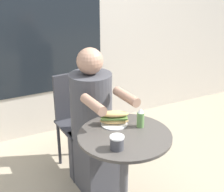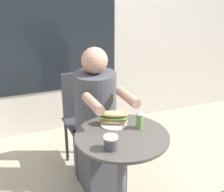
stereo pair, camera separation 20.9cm
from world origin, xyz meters
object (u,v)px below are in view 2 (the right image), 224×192
Objects in this scene: sandwich_on_plate at (113,119)px; condiment_bottle at (140,119)px; cafe_table at (122,161)px; seated_diner at (98,129)px; diner_chair at (85,111)px; drink_cup at (111,143)px.

condiment_bottle is at bearing -36.40° from sandwich_on_plate.
cafe_table is 0.49m from seated_diner.
diner_chair is at bearing 101.55° from condiment_bottle.
cafe_table is at bearing 46.33° from drink_cup.
sandwich_on_plate is (0.01, -0.34, 0.25)m from seated_diner.
sandwich_on_plate is at bearing 87.33° from diner_chair.
diner_chair is 0.35m from seated_diner.
drink_cup is at bearing -147.10° from condiment_bottle.
diner_chair is 0.85m from condiment_bottle.
diner_chair is at bearing 83.65° from drink_cup.
sandwich_on_plate is at bearing 66.75° from drink_cup.
cafe_table is 0.83× the size of diner_chair.
seated_diner is 0.42m from sandwich_on_plate.
diner_chair is 10.02× the size of drink_cup.
seated_diner is 0.55m from condiment_bottle.
seated_diner is at bearing 79.42° from drink_cup.
sandwich_on_plate is 2.40× the size of drink_cup.
seated_diner is at bearing 87.55° from diner_chair.
seated_diner is 8.67× the size of condiment_bottle.
diner_chair reaches higher than sandwich_on_plate.
drink_cup is 0.32m from condiment_bottle.
cafe_table is 0.29m from sandwich_on_plate.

